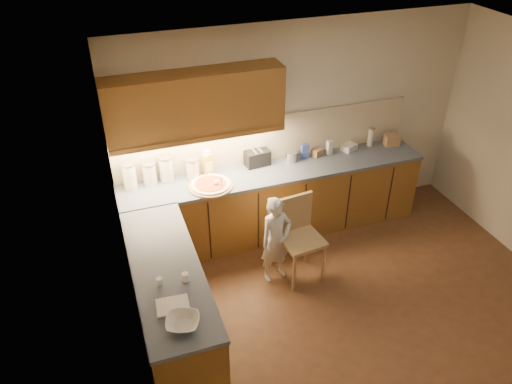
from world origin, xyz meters
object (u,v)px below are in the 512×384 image
at_px(toaster, 257,158).
at_px(oil_jug, 208,164).
at_px(wooden_chair, 298,232).
at_px(child, 276,240).
at_px(pizza_on_board, 211,185).

bearing_deg(toaster, oil_jug, 178.13).
distance_m(wooden_chair, oil_jug, 1.33).
distance_m(child, oil_jug, 1.21).
xyz_separation_m(oil_jug, toaster, (0.63, 0.04, -0.05)).
height_order(pizza_on_board, oil_jug, oil_jug).
relative_size(pizza_on_board, oil_jug, 1.55).
distance_m(pizza_on_board, child, 0.97).
height_order(child, wooden_chair, child).
bearing_deg(toaster, child, -102.76).
height_order(pizza_on_board, toaster, pizza_on_board).
bearing_deg(wooden_chair, pizza_on_board, 132.75).
distance_m(child, wooden_chair, 0.27).
xyz_separation_m(pizza_on_board, child, (0.54, -0.69, -0.41)).
xyz_separation_m(pizza_on_board, oil_jug, (0.04, 0.26, 0.13)).
bearing_deg(toaster, pizza_on_board, -161.23).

